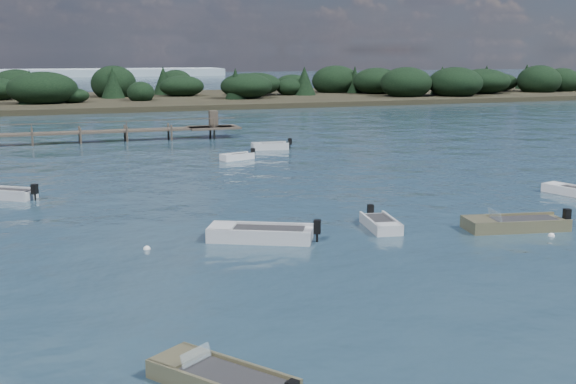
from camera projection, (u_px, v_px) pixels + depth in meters
name	position (u px, v px, depth m)	size (l,w,h in m)	color
ground	(155.00, 127.00, 82.25)	(400.00, 400.00, 0.00)	#182C39
tender_far_grey	(7.00, 196.00, 42.70)	(3.55, 3.05, 1.21)	#B5B9BC
dinghy_mid_white_a	(515.00, 226.00, 35.33)	(5.43, 2.73, 1.25)	brown
dinghy_near_olive	(222.00, 382.00, 18.76)	(3.58, 4.20, 1.07)	brown
dinghy_extra_a	(381.00, 226.00, 35.50)	(1.83, 3.67, 1.05)	#B5B9BC
tender_far_grey_b	(270.00, 147.00, 63.74)	(3.62, 1.60, 1.22)	#B5B9BC
dinghy_mid_grey	(260.00, 236.00, 33.32)	(5.12, 3.73, 1.31)	#B5B9BC
tender_far_white	(237.00, 158.00, 57.81)	(3.06, 1.79, 1.03)	silver
dinghy_extra_b	(575.00, 193.00, 43.61)	(2.28, 4.30, 1.05)	silver
buoy_b	(551.00, 236.00, 34.05)	(0.32, 0.32, 0.32)	white
buoy_c	(147.00, 249.00, 31.82)	(0.32, 0.32, 0.32)	white
far_headland	(260.00, 89.00, 127.04)	(190.00, 40.00, 5.80)	black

